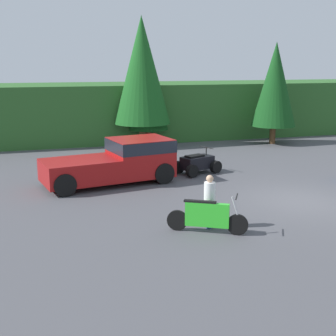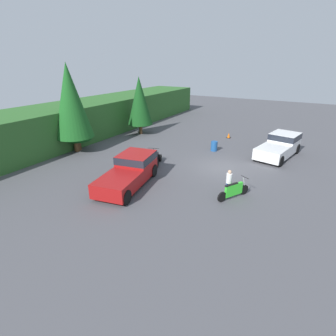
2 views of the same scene
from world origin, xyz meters
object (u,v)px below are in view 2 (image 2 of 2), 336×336
at_px(traffic_cone, 229,136).
at_px(steel_barrel, 214,146).
at_px(quad_atv, 152,159).
at_px(rider_person, 229,182).
at_px(pickup_truck_red, 130,170).
at_px(dirt_bike, 234,191).
at_px(pickup_truck_second, 280,145).

height_order(traffic_cone, steel_barrel, steel_barrel).
xyz_separation_m(quad_atv, rider_person, (-2.08, -6.76, 0.45)).
height_order(rider_person, traffic_cone, rider_person).
xyz_separation_m(pickup_truck_red, dirt_bike, (1.34, -6.49, -0.46)).
distance_m(pickup_truck_red, quad_atv, 3.74).
height_order(quad_atv, traffic_cone, quad_atv).
bearing_deg(pickup_truck_second, traffic_cone, 70.74).
bearing_deg(rider_person, pickup_truck_red, 123.75).
distance_m(pickup_truck_red, pickup_truck_second, 13.17).
distance_m(dirt_bike, rider_person, 0.60).
distance_m(pickup_truck_red, rider_person, 6.30).
distance_m(quad_atv, rider_person, 7.09).
bearing_deg(pickup_truck_red, rider_person, -86.02).
relative_size(rider_person, traffic_cone, 2.96).
bearing_deg(pickup_truck_red, pickup_truck_second, -46.20).
height_order(pickup_truck_second, steel_barrel, pickup_truck_second).
bearing_deg(dirt_bike, rider_person, 90.39).
distance_m(quad_atv, steel_barrel, 6.29).
height_order(pickup_truck_red, rider_person, pickup_truck_red).
bearing_deg(traffic_cone, quad_atv, 164.06).
bearing_deg(dirt_bike, steel_barrel, 56.92).
relative_size(quad_atv, traffic_cone, 4.11).
height_order(pickup_truck_second, rider_person, pickup_truck_second).
bearing_deg(steel_barrel, rider_person, -154.07).
xyz_separation_m(pickup_truck_second, traffic_cone, (3.26, 5.43, -0.69)).
height_order(pickup_truck_red, traffic_cone, pickup_truck_red).
height_order(rider_person, steel_barrel, rider_person).
xyz_separation_m(pickup_truck_second, dirt_bike, (-9.34, 1.22, -0.46)).
height_order(dirt_bike, quad_atv, dirt_bike).
bearing_deg(quad_atv, rider_person, -128.19).
bearing_deg(rider_person, quad_atv, 92.29).
bearing_deg(dirt_bike, quad_atv, 101.46).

